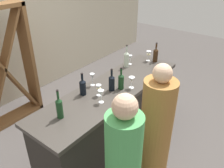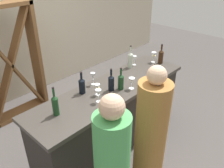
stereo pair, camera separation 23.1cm
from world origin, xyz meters
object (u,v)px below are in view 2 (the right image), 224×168
object	(u,v)px
wine_bottle_leftmost_olive_green	(55,105)
wine_glass_near_center	(98,93)
wine_glass_near_left	(132,81)
wine_glass_near_right	(97,87)
wine_rack	(10,65)
wine_glass_far_left	(154,55)
wine_bottle_rightmost_clear_pale	(130,59)
wine_bottle_far_right_amber_brown	(161,56)
wine_glass_far_right	(93,76)
wine_bottle_second_right_olive_green	(121,81)
wine_glass_far_center	(134,58)
person_left_guest	(150,136)
wine_bottle_center_near_black	(111,82)
wine_bottle_second_left_near_black	(82,85)

from	to	relation	value
wine_bottle_leftmost_olive_green	wine_glass_near_center	world-z (taller)	wine_bottle_leftmost_olive_green
wine_glass_near_left	wine_glass_near_right	distance (m)	0.45
wine_glass_near_left	wine_glass_near_right	xyz separation A→B (m)	(-0.40, 0.21, -0.00)
wine_rack	wine_glass_near_center	size ratio (longest dim) A/B	11.38
wine_glass_near_center	wine_glass_far_left	bearing A→B (deg)	7.52
wine_bottle_leftmost_olive_green	wine_bottle_rightmost_clear_pale	world-z (taller)	wine_bottle_rightmost_clear_pale
wine_bottle_far_right_amber_brown	wine_glass_far_right	bearing A→B (deg)	167.42
wine_bottle_second_right_olive_green	wine_bottle_leftmost_olive_green	bearing A→B (deg)	170.54
wine_rack	wine_glass_far_right	bearing A→B (deg)	-72.42
wine_glass_far_center	person_left_guest	world-z (taller)	person_left_guest
wine_bottle_center_near_black	person_left_guest	world-z (taller)	person_left_guest
wine_bottle_leftmost_olive_green	wine_bottle_center_near_black	xyz separation A→B (m)	(0.77, -0.08, -0.02)
wine_bottle_leftmost_olive_green	wine_bottle_second_left_near_black	xyz separation A→B (m)	(0.48, 0.13, -0.02)
wine_bottle_far_right_amber_brown	wine_glass_far_center	bearing A→B (deg)	142.96
wine_bottle_leftmost_olive_green	wine_glass_near_right	xyz separation A→B (m)	(0.58, -0.03, -0.02)
wine_bottle_rightmost_clear_pale	wine_bottle_second_left_near_black	bearing A→B (deg)	-177.41
wine_bottle_far_right_amber_brown	wine_glass_far_left	bearing A→B (deg)	114.83
wine_bottle_second_left_near_black	wine_glass_far_center	world-z (taller)	wine_bottle_second_left_near_black
wine_bottle_leftmost_olive_green	wine_bottle_second_left_near_black	world-z (taller)	wine_bottle_leftmost_olive_green
wine_glass_far_center	wine_rack	bearing A→B (deg)	132.32
wine_glass_near_left	wine_bottle_far_right_amber_brown	bearing A→B (deg)	10.46
wine_glass_near_center	wine_glass_near_right	bearing A→B (deg)	50.92
wine_bottle_leftmost_olive_green	wine_glass_far_left	xyz separation A→B (m)	(1.86, 0.03, -0.01)
wine_rack	wine_glass_near_center	distance (m)	1.78
wine_bottle_far_right_amber_brown	wine_glass_far_center	world-z (taller)	wine_bottle_far_right_amber_brown
wine_bottle_second_right_olive_green	wine_bottle_far_right_amber_brown	xyz separation A→B (m)	(1.03, 0.08, 0.01)
wine_glass_far_left	wine_glass_far_center	xyz separation A→B (m)	(-0.29, 0.15, -0.01)
wine_bottle_far_right_amber_brown	wine_glass_far_right	distance (m)	1.22
wine_glass_near_center	person_left_guest	xyz separation A→B (m)	(0.13, -0.66, -0.33)
wine_bottle_leftmost_olive_green	wine_bottle_second_right_olive_green	distance (m)	0.89
wine_bottle_leftmost_olive_green	wine_bottle_second_right_olive_green	size ratio (longest dim) A/B	1.14
wine_bottle_second_right_olive_green	wine_bottle_far_right_amber_brown	world-z (taller)	wine_bottle_far_right_amber_brown
wine_rack	wine_bottle_center_near_black	world-z (taller)	wine_rack
wine_glass_near_right	person_left_guest	xyz separation A→B (m)	(0.03, -0.78, -0.31)
wine_bottle_second_left_near_black	wine_bottle_center_near_black	xyz separation A→B (m)	(0.29, -0.21, 0.00)
wine_bottle_rightmost_clear_pale	wine_glass_far_left	bearing A→B (deg)	-20.57
wine_rack	person_left_guest	xyz separation A→B (m)	(0.34, -2.42, -0.20)
wine_glass_near_left	wine_glass_far_center	distance (m)	0.73
wine_glass_near_center	wine_glass_far_right	bearing A→B (deg)	55.73
person_left_guest	wine_glass_near_right	bearing A→B (deg)	-6.23
wine_bottle_second_right_olive_green	wine_glass_far_left	bearing A→B (deg)	10.13
wine_rack	wine_bottle_rightmost_clear_pale	xyz separation A→B (m)	(1.19, -1.43, 0.14)
wine_bottle_center_near_black	wine_glass_far_center	size ratio (longest dim) A/B	1.98
wine_bottle_rightmost_clear_pale	wine_glass_near_right	bearing A→B (deg)	-166.50
wine_glass_far_center	wine_glass_far_right	xyz separation A→B (m)	(-0.85, 0.01, 0.01)
wine_rack	wine_bottle_center_near_black	bearing A→B (deg)	-73.36
wine_bottle_rightmost_clear_pale	wine_glass_near_right	xyz separation A→B (m)	(-0.88, -0.21, -0.03)
wine_bottle_second_right_olive_green	wine_glass_far_center	distance (m)	0.76
wine_glass_far_left	wine_glass_far_right	xyz separation A→B (m)	(-1.14, 0.16, 0.00)
wine_bottle_rightmost_clear_pale	wine_glass_far_right	bearing A→B (deg)	178.79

